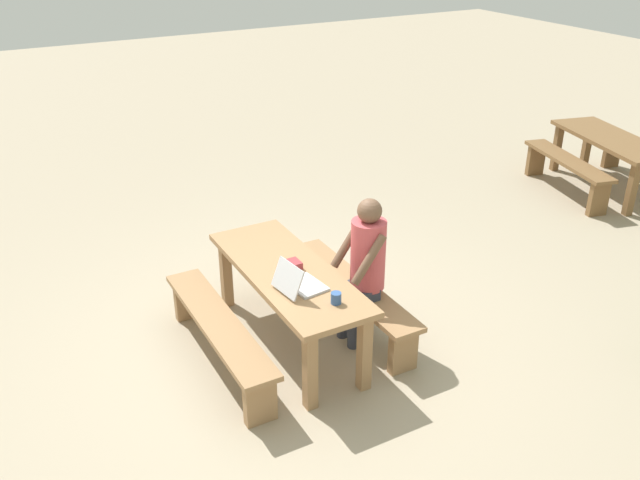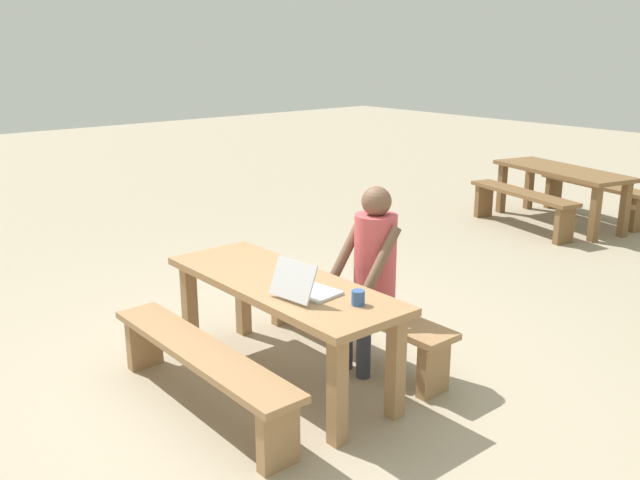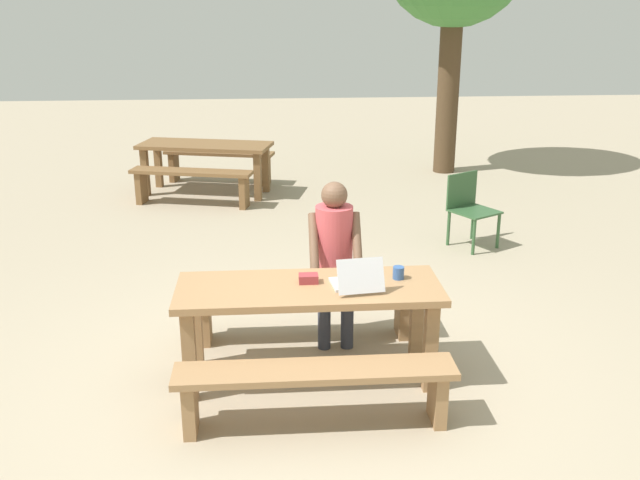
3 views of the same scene
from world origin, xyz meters
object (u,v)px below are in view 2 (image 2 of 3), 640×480
Objects in this scene: picnic_table_front at (282,297)px; laptop at (305,287)px; picnic_table_mid at (561,178)px; person_seated at (371,266)px; small_pouch at (289,274)px; coffee_mug at (358,298)px.

laptop is at bearing -11.72° from picnic_table_front.
picnic_table_mid is (-1.12, 5.21, -0.01)m from picnic_table_front.
person_seated is at bearing -59.76° from picnic_table_mid.
person_seated reaches higher than laptop.
small_pouch is at bearing -63.81° from picnic_table_mid.
coffee_mug reaches higher than small_pouch.
person_seated is at bearing 68.51° from picnic_table_front.
picnic_table_mid is (-1.45, 5.28, -0.19)m from laptop.
laptop is at bearing -60.77° from picnic_table_mid.
person_seated is at bearing -89.20° from laptop.
laptop reaches higher than coffee_mug.
laptop is 0.35m from coffee_mug.
coffee_mug is at bearing -51.06° from person_seated.
picnic_table_mid is at bearing 102.16° from picnic_table_front.
small_pouch is (0.00, 0.06, 0.15)m from picnic_table_front.
picnic_table_front is 20.58× the size of coffee_mug.
picnic_table_front is at bearing -92.03° from small_pouch.
picnic_table_mid is at bearing 102.32° from small_pouch.
picnic_table_mid is at bearing 109.02° from coffee_mug.
picnic_table_mid is (-1.12, 5.15, -0.16)m from small_pouch.
coffee_mug is at bearing 7.54° from picnic_table_front.
person_seated reaches higher than small_pouch.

